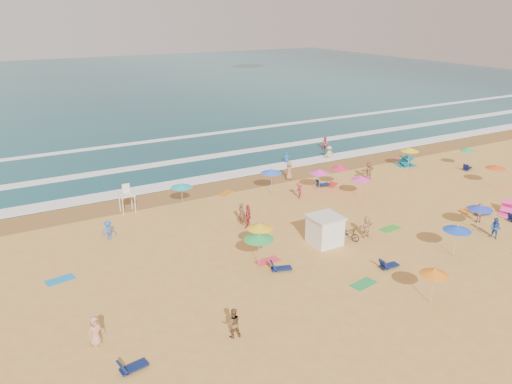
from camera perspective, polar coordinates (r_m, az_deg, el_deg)
ground at (r=37.89m, az=5.66°, el=-4.64°), size 220.00×220.00×0.00m
ocean at (r=114.87m, az=-19.39°, el=11.19°), size 220.00×140.00×0.18m
wet_sand at (r=47.87m, az=-2.87°, el=0.85°), size 220.00×220.00×0.00m
surf_foam at (r=55.50m, az=-6.96°, el=3.58°), size 200.00×18.70×0.05m
cabana at (r=35.96m, az=7.88°, el=-4.41°), size 2.00×2.00×2.00m
cabana_roof at (r=35.53m, az=7.96°, el=-2.85°), size 2.20×2.20×0.12m
bicycle at (r=37.06m, az=10.48°, el=-4.66°), size 1.27×1.96×0.97m
lifeguard_stand at (r=42.35m, az=-14.52°, el=-0.93°), size 1.20×1.20×2.10m
beach_umbrellas at (r=36.90m, az=6.39°, el=-1.85°), size 55.00×28.29×0.70m
loungers at (r=36.44m, az=12.10°, el=-5.78°), size 49.65×20.97×0.34m
towels at (r=38.43m, az=7.65°, el=-4.33°), size 44.41×21.98×0.03m
popup_tents at (r=50.72m, az=21.51°, el=1.26°), size 4.79×16.36×1.20m
beachgoers at (r=42.84m, az=4.03°, el=-0.43°), size 40.87×27.60×2.12m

